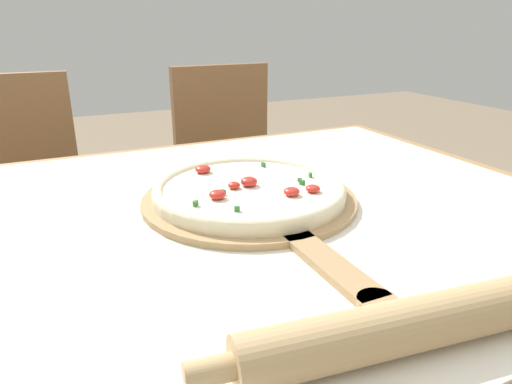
# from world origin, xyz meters

# --- Properties ---
(dining_table) EXTENTS (1.33, 1.05, 0.73)m
(dining_table) POSITION_xyz_m (0.00, 0.00, 0.63)
(dining_table) COLOR #A87F51
(dining_table) RESTS_ON ground_plane
(towel_cloth) EXTENTS (1.25, 0.97, 0.00)m
(towel_cloth) POSITION_xyz_m (0.00, 0.00, 0.73)
(towel_cloth) COLOR white
(towel_cloth) RESTS_ON dining_table
(pizza_peel) EXTENTS (0.40, 0.59, 0.01)m
(pizza_peel) POSITION_xyz_m (0.05, 0.01, 0.74)
(pizza_peel) COLOR tan
(pizza_peel) RESTS_ON towel_cloth
(pizza) EXTENTS (0.36, 0.36, 0.04)m
(pizza) POSITION_xyz_m (0.05, 0.03, 0.76)
(pizza) COLOR beige
(pizza) RESTS_ON pizza_peel
(rolling_pin) EXTENTS (0.46, 0.10, 0.06)m
(rolling_pin) POSITION_xyz_m (0.02, -0.41, 0.76)
(rolling_pin) COLOR tan
(rolling_pin) RESTS_ON towel_cloth
(chair_left) EXTENTS (0.40, 0.40, 0.90)m
(chair_left) POSITION_xyz_m (-0.39, 0.85, 0.52)
(chair_left) COLOR brown
(chair_left) RESTS_ON ground_plane
(chair_right) EXTENTS (0.41, 0.41, 0.90)m
(chair_right) POSITION_xyz_m (0.34, 0.85, 0.52)
(chair_right) COLOR brown
(chair_right) RESTS_ON ground_plane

